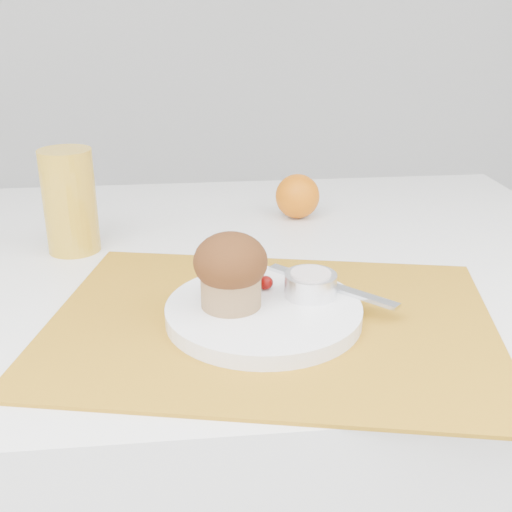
{
  "coord_description": "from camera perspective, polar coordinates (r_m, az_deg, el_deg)",
  "views": [
    {
      "loc": [
        -0.02,
        -0.8,
        1.1
      ],
      "look_at": [
        0.06,
        -0.07,
        0.8
      ],
      "focal_mm": 45.0,
      "sensor_mm": 36.0,
      "label": 1
    }
  ],
  "objects": [
    {
      "name": "juice_glass",
      "position": [
        0.96,
        -16.22,
        4.7
      ],
      "size": [
        0.08,
        0.08,
        0.15
      ],
      "primitive_type": "cylinder",
      "rotation": [
        0.0,
        0.0,
        -0.1
      ],
      "color": "gold",
      "rests_on": "table"
    },
    {
      "name": "plate",
      "position": [
        0.74,
        0.68,
        -4.99
      ],
      "size": [
        0.27,
        0.27,
        0.02
      ],
      "primitive_type": "cylinder",
      "rotation": [
        0.0,
        0.0,
        0.25
      ],
      "color": "white",
      "rests_on": "placemat"
    },
    {
      "name": "cream",
      "position": [
        0.75,
        4.89,
        -1.65
      ],
      "size": [
        0.05,
        0.05,
        0.01
      ],
      "primitive_type": "cylinder",
      "rotation": [
        0.0,
        0.0,
        0.07
      ],
      "color": "beige",
      "rests_on": "ramekin"
    },
    {
      "name": "table",
      "position": [
        1.12,
        -4.02,
        -18.32
      ],
      "size": [
        1.2,
        0.8,
        0.75
      ],
      "primitive_type": "cube",
      "color": "white",
      "rests_on": "ground"
    },
    {
      "name": "muffin",
      "position": [
        0.71,
        -2.27,
        -1.21
      ],
      "size": [
        0.09,
        0.09,
        0.09
      ],
      "color": "#A47C4F",
      "rests_on": "plate"
    },
    {
      "name": "orange",
      "position": [
        1.08,
        3.71,
        5.33
      ],
      "size": [
        0.07,
        0.07,
        0.07
      ],
      "primitive_type": "sphere",
      "color": "orange",
      "rests_on": "table"
    },
    {
      "name": "raspberry_near",
      "position": [
        0.77,
        0.86,
        -2.37
      ],
      "size": [
        0.02,
        0.02,
        0.02
      ],
      "primitive_type": "ellipsoid",
      "color": "#500302",
      "rests_on": "plate"
    },
    {
      "name": "raspberry_far",
      "position": [
        0.76,
        3.31,
        -2.61
      ],
      "size": [
        0.02,
        0.02,
        0.02
      ],
      "primitive_type": "ellipsoid",
      "color": "#62021C",
      "rests_on": "plate"
    },
    {
      "name": "ramekin",
      "position": [
        0.75,
        4.86,
        -2.56
      ],
      "size": [
        0.07,
        0.07,
        0.03
      ],
      "primitive_type": "cylinder",
      "rotation": [
        0.0,
        0.0,
        -0.08
      ],
      "color": "white",
      "rests_on": "plate"
    },
    {
      "name": "butter_knife",
      "position": [
        0.78,
        6.65,
        -2.63
      ],
      "size": [
        0.14,
        0.14,
        0.0
      ],
      "primitive_type": "cube",
      "rotation": [
        0.0,
        0.0,
        -0.8
      ],
      "color": "silver",
      "rests_on": "plate"
    },
    {
      "name": "placemat",
      "position": [
        0.74,
        1.34,
        -5.89
      ],
      "size": [
        0.57,
        0.47,
        0.0
      ],
      "primitive_type": "cube",
      "rotation": [
        0.0,
        0.0,
        -0.22
      ],
      "color": "#B57A19",
      "rests_on": "table"
    }
  ]
}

